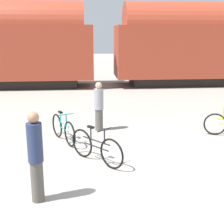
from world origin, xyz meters
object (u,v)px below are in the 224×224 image
at_px(freight_train, 104,43).
at_px(person_in_navy, 36,156).
at_px(bicycle_black, 96,147).
at_px(person_in_grey, 99,106).
at_px(bicycle_teal, 63,129).

height_order(freight_train, person_in_navy, freight_train).
bearing_deg(bicycle_black, person_in_grey, 85.80).
relative_size(freight_train, bicycle_black, 18.22).
bearing_deg(person_in_navy, bicycle_teal, -20.28).
distance_m(bicycle_black, person_in_grey, 2.72).
bearing_deg(freight_train, person_in_grey, -94.84).
distance_m(freight_train, bicycle_black, 11.75).
relative_size(freight_train, person_in_grey, 15.72).
height_order(freight_train, bicycle_teal, freight_train).
xyz_separation_m(bicycle_teal, person_in_navy, (-0.28, -3.42, 0.54)).
bearing_deg(bicycle_teal, person_in_grey, 42.02).
height_order(bicycle_teal, person_in_grey, person_in_grey).
bearing_deg(bicycle_teal, bicycle_black, -60.51).
xyz_separation_m(freight_train, person_in_grey, (-0.75, -8.83, -1.76)).
relative_size(bicycle_black, person_in_grey, 0.86).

